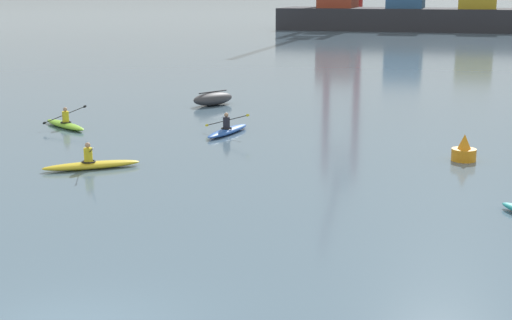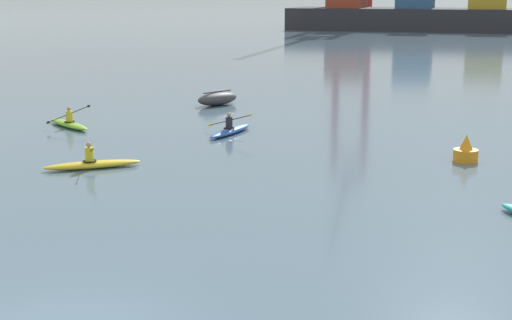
{
  "view_description": "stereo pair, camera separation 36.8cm",
  "coord_description": "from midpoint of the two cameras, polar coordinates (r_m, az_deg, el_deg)",
  "views": [
    {
      "loc": [
        6.66,
        -11.05,
        6.22
      ],
      "look_at": [
        0.04,
        12.46,
        0.6
      ],
      "focal_mm": 52.58,
      "sensor_mm": 36.0,
      "label": 1
    },
    {
      "loc": [
        7.01,
        -10.94,
        6.22
      ],
      "look_at": [
        0.04,
        12.46,
        0.6
      ],
      "focal_mm": 52.58,
      "sensor_mm": 36.0,
      "label": 2
    }
  ],
  "objects": [
    {
      "name": "container_barge",
      "position": [
        116.86,
        11.14,
        11.02
      ],
      "size": [
        37.35,
        11.59,
        7.97
      ],
      "color": "#28282D",
      "rests_on": "ground"
    },
    {
      "name": "capsized_dinghy",
      "position": [
        40.85,
        -3.56,
        4.67
      ],
      "size": [
        2.25,
        2.8,
        0.76
      ],
      "color": "#38383D",
      "rests_on": "ground"
    },
    {
      "name": "channel_buoy",
      "position": [
        28.54,
        15.18,
        0.65
      ],
      "size": [
        0.9,
        0.9,
        1.0
      ],
      "color": "orange",
      "rests_on": "ground"
    },
    {
      "name": "kayak_yellow",
      "position": [
        27.01,
        -12.81,
        -0.31
      ],
      "size": [
        3.12,
        2.46,
        1.01
      ],
      "color": "yellow",
      "rests_on": "ground"
    },
    {
      "name": "kayak_lime",
      "position": [
        35.28,
        -14.61,
        2.67
      ],
      "size": [
        3.17,
        2.37,
        0.95
      ],
      "color": "#7ABC2D",
      "rests_on": "ground"
    },
    {
      "name": "kayak_blue",
      "position": [
        32.69,
        -2.51,
        2.29
      ],
      "size": [
        2.19,
        3.45,
        0.99
      ],
      "color": "#2856B2",
      "rests_on": "ground"
    }
  ]
}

